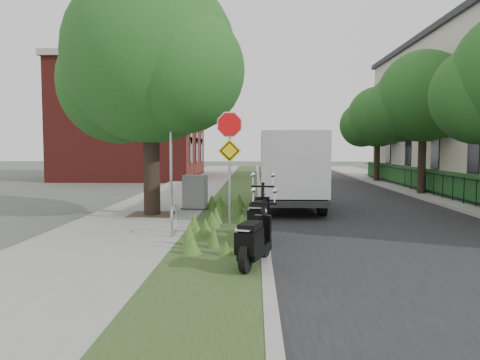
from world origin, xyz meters
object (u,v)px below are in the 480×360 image
(scooter_near, at_px, (253,245))
(utility_cabinet, at_px, (195,193))
(sign_assembly, at_px, (230,145))
(scooter_far, at_px, (259,222))
(box_truck, at_px, (291,167))

(scooter_near, distance_m, utility_cabinet, 8.04)
(sign_assembly, xyz_separation_m, utility_cabinet, (-1.40, 3.58, -1.64))
(scooter_far, relative_size, box_truck, 0.37)
(sign_assembly, distance_m, scooter_near, 4.61)
(scooter_near, relative_size, box_truck, 0.32)
(utility_cabinet, bearing_deg, scooter_far, -68.37)
(scooter_near, bearing_deg, utility_cabinet, 104.74)
(sign_assembly, distance_m, scooter_far, 2.70)
(scooter_near, height_order, box_truck, box_truck)
(sign_assembly, bearing_deg, box_truck, 65.42)
(scooter_near, distance_m, box_truck, 8.65)
(scooter_far, height_order, box_truck, box_truck)
(scooter_near, xyz_separation_m, box_truck, (1.32, 8.49, 1.03))
(box_truck, bearing_deg, scooter_far, -100.87)
(box_truck, height_order, utility_cabinet, box_truck)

